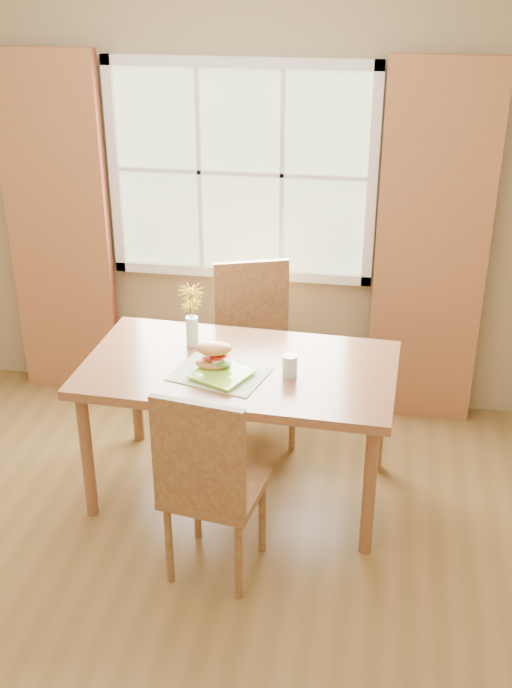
{
  "coord_description": "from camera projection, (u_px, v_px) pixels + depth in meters",
  "views": [
    {
      "loc": [
        0.87,
        -2.8,
        2.7
      ],
      "look_at": [
        0.28,
        0.75,
        0.93
      ],
      "focal_mm": 42.0,
      "sensor_mm": 36.0,
      "label": 1
    }
  ],
  "objects": [
    {
      "name": "chair_near",
      "position": [
        208.0,
        481.0,
        3.6
      ],
      "size": [
        0.49,
        0.49,
        1.02
      ],
      "rotation": [
        0.0,
        0.0,
        -0.16
      ],
      "color": "olive",
      "rests_on": "room"
    },
    {
      "name": "plate",
      "position": [
        222.0,
        376.0,
        4.0
      ],
      "size": [
        0.34,
        0.34,
        0.01
      ],
      "primitive_type": "cube",
      "rotation": [
        0.0,
        0.0,
        -0.42
      ],
      "color": "#8CCB32",
      "rests_on": "placemat"
    },
    {
      "name": "window",
      "position": [
        241.0,
        173.0,
        4.79
      ],
      "size": [
        1.62,
        0.06,
        1.32
      ],
      "color": "#ABBC8E",
      "rests_on": "room"
    },
    {
      "name": "curtain_left",
      "position": [
        59.0,
        232.0,
        5.05
      ],
      "size": [
        0.65,
        0.08,
        2.2
      ],
      "primitive_type": "cube",
      "color": "maroon",
      "rests_on": "room"
    },
    {
      "name": "placemat",
      "position": [
        220.0,
        374.0,
        4.03
      ],
      "size": [
        0.52,
        0.44,
        0.01
      ],
      "primitive_type": "cube",
      "rotation": [
        0.0,
        0.0,
        -0.26
      ],
      "color": "beige",
      "rests_on": "dining_table"
    },
    {
      "name": "water_glass",
      "position": [
        290.0,
        366.0,
        4.0
      ],
      "size": [
        0.08,
        0.08,
        0.11
      ],
      "color": "silver",
      "rests_on": "dining_table"
    },
    {
      "name": "flower_vase",
      "position": [
        191.0,
        310.0,
        4.24
      ],
      "size": [
        0.14,
        0.14,
        0.34
      ],
      "color": "silver",
      "rests_on": "dining_table"
    },
    {
      "name": "dining_table",
      "position": [
        240.0,
        379.0,
        4.16
      ],
      "size": [
        1.64,
        0.97,
        0.78
      ],
      "rotation": [
        0.0,
        0.0,
        -0.04
      ],
      "color": "brown",
      "rests_on": "room"
    },
    {
      "name": "croissant_sandwich",
      "position": [
        214.0,
        355.0,
        4.04
      ],
      "size": [
        0.2,
        0.15,
        0.14
      ],
      "rotation": [
        0.0,
        0.0,
        0.15
      ],
      "color": "#CC9045",
      "rests_on": "plate"
    },
    {
      "name": "room",
      "position": [
        156.0,
        326.0,
        3.2
      ],
      "size": [
        4.24,
        3.84,
        2.74
      ],
      "color": "brown",
      "rests_on": "ground"
    },
    {
      "name": "chair_far",
      "position": [
        254.0,
        344.0,
        4.79
      ],
      "size": [
        0.57,
        0.57,
        1.07
      ],
      "rotation": [
        0.0,
        0.0,
        0.34
      ],
      "color": "olive",
      "rests_on": "room"
    },
    {
      "name": "curtain_right",
      "position": [
        431.0,
        252.0,
        4.72
      ],
      "size": [
        0.65,
        0.08,
        2.2
      ],
      "primitive_type": "cube",
      "color": "maroon",
      "rests_on": "room"
    }
  ]
}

